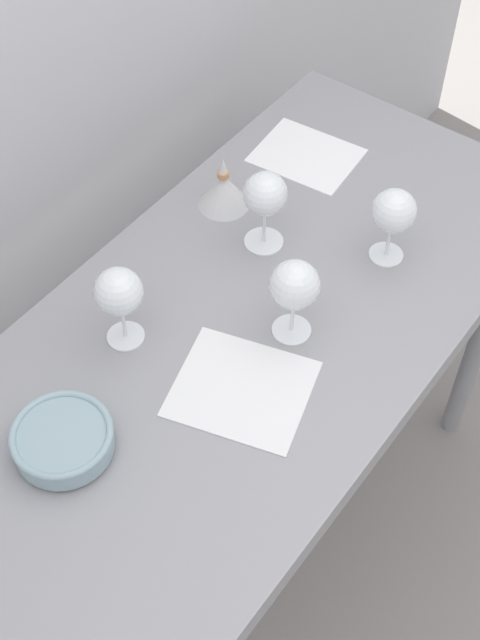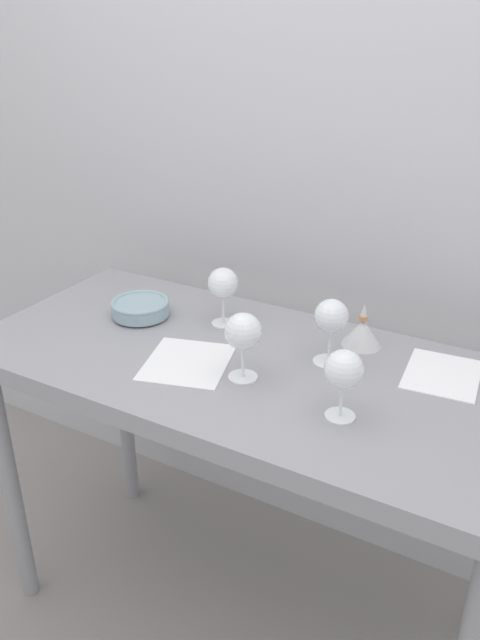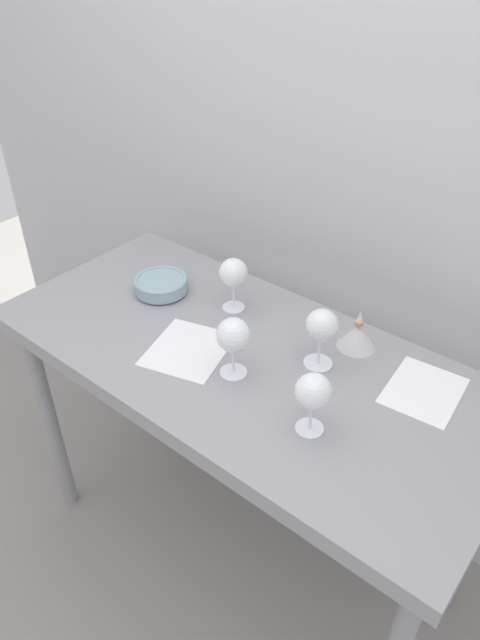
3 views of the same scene
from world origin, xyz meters
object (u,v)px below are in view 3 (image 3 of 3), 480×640
wine_glass_near_center (233,336)px  wine_glass_near_right (313,393)px  wine_glass_far_left (233,274)px  wine_glass_far_right (322,327)px  tasting_sheet_lower (424,391)px  tasting_bowl (161,284)px  tasting_sheet_upper (188,350)px  decanter_funnel (357,335)px

wine_glass_near_center → wine_glass_near_right: (0.26, -0.04, -0.01)m
wine_glass_far_left → wine_glass_far_right: 0.34m
wine_glass_near_center → tasting_sheet_lower: (0.40, 0.24, -0.12)m
wine_glass_far_right → wine_glass_near_center: bearing=-131.3°
wine_glass_near_center → wine_glass_far_right: (0.15, 0.17, 0.00)m
wine_glass_far_right → tasting_bowl: bearing=-178.3°
wine_glass_far_right → wine_glass_near_right: (0.11, -0.21, -0.01)m
wine_glass_near_right → tasting_sheet_upper: bearing=175.3°
wine_glass_far_left → tasting_sheet_upper: size_ratio=0.74×
tasting_bowl → wine_glass_far_left: bearing=18.1°
tasting_sheet_upper → tasting_sheet_lower: size_ratio=1.08×
wine_glass_far_left → tasting_sheet_upper: 0.26m
wine_glass_far_left → tasting_bowl: (-0.23, -0.07, -0.09)m
tasting_bowl → wine_glass_near_right: bearing=-15.7°
wine_glass_far_left → tasting_sheet_upper: wine_glass_far_left is taller
wine_glass_near_right → decanter_funnel: 0.35m
wine_glass_far_left → tasting_bowl: size_ratio=1.00×
decanter_funnel → wine_glass_far_right: bearing=-107.0°
tasting_sheet_upper → tasting_bowl: 0.30m
wine_glass_near_center → tasting_sheet_lower: bearing=31.0°
tasting_sheet_lower → tasting_sheet_upper: bearing=-161.2°
tasting_sheet_upper → decanter_funnel: bearing=25.1°
decanter_funnel → wine_glass_near_center: bearing=-122.2°
wine_glass_near_center → wine_glass_far_right: 0.22m
wine_glass_far_left → tasting_bowl: 0.25m
tasting_sheet_upper → wine_glass_far_right: bearing=13.5°
tasting_sheet_upper → tasting_bowl: tasting_bowl is taller
wine_glass_near_right → tasting_sheet_upper: 0.43m
wine_glass_far_right → wine_glass_near_right: 0.23m
wine_glass_far_right → wine_glass_near_right: size_ratio=1.06×
wine_glass_near_right → decanter_funnel: (-0.07, 0.33, -0.07)m
wine_glass_near_right → tasting_sheet_lower: (0.15, 0.28, -0.11)m
decanter_funnel → tasting_bowl: bearing=-166.5°
tasting_sheet_upper → decanter_funnel: (0.34, 0.30, 0.04)m
decanter_funnel → wine_glass_far_left: bearing=-169.3°
wine_glass_far_right → decanter_funnel: bearing=73.0°
tasting_sheet_upper → tasting_sheet_lower: same height
decanter_funnel → wine_glass_near_right: bearing=-77.7°
wine_glass_near_right → tasting_sheet_lower: 0.34m
tasting_sheet_lower → wine_glass_near_center: bearing=-154.2°
tasting_bowl → decanter_funnel: (0.60, 0.14, 0.01)m
wine_glass_near_right → tasting_sheet_upper: (-0.41, 0.03, -0.11)m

